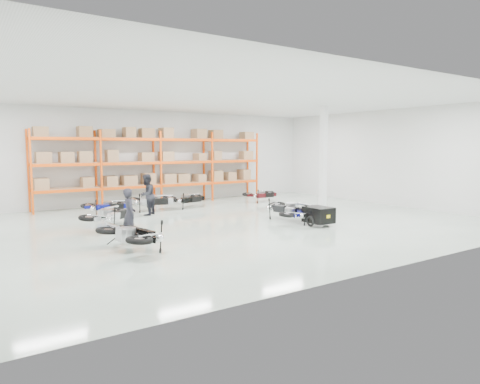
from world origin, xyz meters
TOP-DOWN VIEW (x-y plane):
  - room at (0.00, 0.00)m, footprint 18.00×18.00m
  - pallet_rack at (-0.00, 6.45)m, footprint 11.28×0.98m
  - structural_column at (5.20, 0.50)m, footprint 0.25×0.25m
  - moto_blue_centre at (1.97, -1.29)m, footprint 1.67×1.77m
  - moto_silver_left at (-3.90, 1.36)m, footprint 2.02×2.00m
  - moto_black_far_left at (-4.37, -2.34)m, footprint 1.30×2.11m
  - moto_touring_right at (2.37, -0.62)m, footprint 1.29×2.03m
  - trailer at (2.37, -2.22)m, footprint 0.83×1.58m
  - moto_back_a at (-3.16, 4.06)m, footprint 1.78×1.06m
  - moto_back_b at (-1.14, 4.37)m, footprint 2.08×1.48m
  - moto_back_c at (0.50, 4.37)m, footprint 1.83×1.08m
  - moto_back_d at (4.55, 4.17)m, footprint 1.66×0.92m
  - person_left at (-3.88, -0.77)m, footprint 0.42×0.59m
  - person_back at (-1.76, 3.35)m, footprint 1.02×1.01m

SIDE VIEW (x-z plane):
  - trailer at x=2.37m, z-range 0.06..0.72m
  - moto_back_d at x=4.55m, z-range -0.03..1.00m
  - moto_blue_centre at x=1.97m, z-range -0.03..1.03m
  - moto_back_a at x=-3.16m, z-range -0.03..1.06m
  - moto_back_c at x=0.50m, z-range -0.03..1.09m
  - moto_back_b at x=-1.14m, z-range -0.03..1.18m
  - moto_touring_right at x=2.37m, z-range -0.03..1.18m
  - moto_silver_left at x=-3.90m, z-range -0.03..1.20m
  - moto_black_far_left at x=-4.37m, z-range -0.04..1.24m
  - person_left at x=-3.88m, z-range 0.00..1.54m
  - person_back at x=-1.76m, z-range 0.00..1.66m
  - room at x=0.00m, z-range -6.75..11.25m
  - structural_column at x=5.20m, z-range 0.00..4.50m
  - pallet_rack at x=0.00m, z-range 0.45..4.07m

